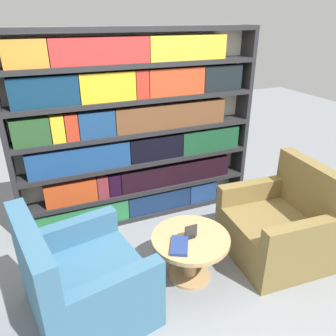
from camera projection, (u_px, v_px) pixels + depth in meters
ground_plane at (187, 283)px, 3.01m from camera, size 14.00×14.00×0.00m
bookshelf at (136, 132)px, 3.63m from camera, size 2.72×0.30×2.15m
armchair_left at (83, 284)px, 2.59m from camera, size 1.02×1.07×0.96m
armchair_right at (280, 227)px, 3.28m from camera, size 0.93×0.99×0.96m
coffee_table at (190, 248)px, 2.97m from camera, size 0.71×0.71×0.45m
table_sign at (191, 232)px, 2.90m from camera, size 0.12×0.06×0.12m
stray_book at (179, 245)px, 2.79m from camera, size 0.25×0.29×0.03m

